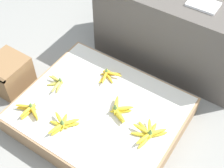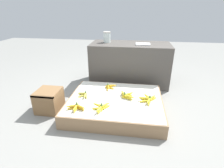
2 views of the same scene
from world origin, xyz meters
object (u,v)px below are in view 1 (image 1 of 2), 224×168
object	(u,v)px
banana_bunch_front_left	(29,110)
banana_bunch_front_midleft	(63,124)
banana_bunch_back_midleft	(108,75)
banana_bunch_middle_midright	(119,110)
banana_bunch_middle_left	(57,83)
wooden_crate	(9,74)
banana_bunch_middle_right	(148,133)
foam_tray_white	(203,4)

from	to	relation	value
banana_bunch_front_left	banana_bunch_front_midleft	world-z (taller)	banana_bunch_front_midleft
banana_bunch_back_midleft	banana_bunch_middle_midright	bearing A→B (deg)	-43.71
banana_bunch_middle_left	banana_bunch_front_left	bearing A→B (deg)	-89.12
wooden_crate	banana_bunch_middle_right	distance (m)	1.25
banana_bunch_front_midleft	banana_bunch_middle_right	world-z (taller)	same
banana_bunch_middle_right	banana_bunch_back_midleft	world-z (taller)	banana_bunch_middle_right
banana_bunch_middle_left	foam_tray_white	bearing A→B (deg)	49.79
banana_bunch_middle_left	banana_bunch_middle_midright	bearing A→B (deg)	4.30
banana_bunch_front_left	foam_tray_white	size ratio (longest dim) A/B	1.03
banana_bunch_front_left	banana_bunch_middle_midright	bearing A→B (deg)	33.35
banana_bunch_middle_left	banana_bunch_middle_right	world-z (taller)	banana_bunch_middle_right
banana_bunch_middle_left	banana_bunch_middle_midright	world-z (taller)	banana_bunch_middle_midright
banana_bunch_back_midleft	wooden_crate	bearing A→B (deg)	-150.79
banana_bunch_front_midleft	banana_bunch_middle_left	distance (m)	0.40
banana_bunch_middle_right	foam_tray_white	xyz separation A→B (m)	(-0.08, 0.88, 0.49)
banana_bunch_front_left	banana_bunch_back_midleft	world-z (taller)	banana_bunch_front_left
banana_bunch_front_midleft	banana_bunch_middle_right	size ratio (longest dim) A/B	0.90
banana_bunch_back_midleft	foam_tray_white	world-z (taller)	foam_tray_white
banana_bunch_front_midleft	foam_tray_white	size ratio (longest dim) A/B	1.01
banana_bunch_front_midleft	foam_tray_white	bearing A→B (deg)	68.47
banana_bunch_back_midleft	foam_tray_white	distance (m)	0.89
banana_bunch_front_left	banana_bunch_middle_right	size ratio (longest dim) A/B	0.92
banana_bunch_front_left	banana_bunch_middle_left	size ratio (longest dim) A/B	1.43
banana_bunch_middle_right	banana_bunch_back_midleft	distance (m)	0.61
banana_bunch_front_midleft	wooden_crate	bearing A→B (deg)	167.07
banana_bunch_middle_right	banana_bunch_middle_midright	bearing A→B (deg)	169.25
banana_bunch_middle_midright	foam_tray_white	distance (m)	0.98
banana_bunch_front_midleft	foam_tray_white	xyz separation A→B (m)	(0.45, 1.15, 0.49)
banana_bunch_front_left	banana_bunch_middle_left	distance (m)	0.31
banana_bunch_middle_left	banana_bunch_front_midleft	bearing A→B (deg)	-44.31
foam_tray_white	wooden_crate	bearing A→B (deg)	-139.80
banana_bunch_middle_midright	banana_bunch_middle_right	distance (m)	0.28
wooden_crate	banana_bunch_middle_midright	world-z (taller)	wooden_crate
wooden_crate	banana_bunch_back_midleft	xyz separation A→B (m)	(0.72, 0.40, 0.05)
banana_bunch_front_left	banana_bunch_front_midleft	size ratio (longest dim) A/B	1.02
wooden_crate	banana_bunch_middle_left	size ratio (longest dim) A/B	1.92
foam_tray_white	banana_bunch_back_midleft	bearing A→B (deg)	-127.55
banana_bunch_back_midleft	banana_bunch_front_left	bearing A→B (deg)	-115.17
banana_bunch_front_left	banana_bunch_front_midleft	distance (m)	0.28
wooden_crate	banana_bunch_middle_left	xyz separation A→B (m)	(0.43, 0.11, 0.06)
banana_bunch_front_midleft	banana_bunch_middle_midright	distance (m)	0.41
banana_bunch_front_left	banana_bunch_back_midleft	distance (m)	0.66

